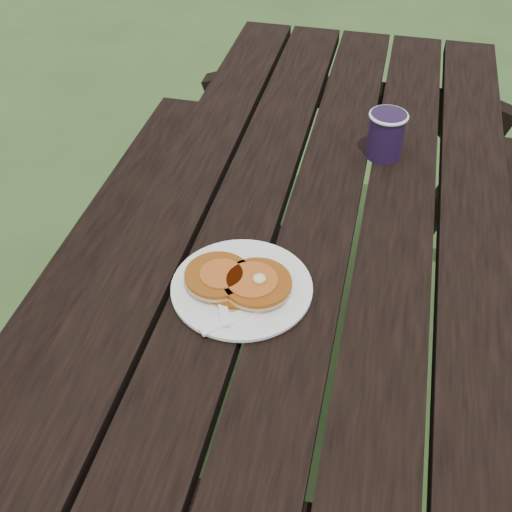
% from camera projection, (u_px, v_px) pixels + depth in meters
% --- Properties ---
extents(ground, '(60.00, 60.00, 0.00)m').
position_uv_depth(ground, '(303.00, 422.00, 1.80)').
color(ground, '#304D21').
rests_on(ground, ground).
extents(picnic_table, '(1.36, 1.80, 0.75)m').
position_uv_depth(picnic_table, '(311.00, 336.00, 1.55)').
color(picnic_table, black).
rests_on(picnic_table, ground).
extents(plate, '(0.30, 0.30, 0.01)m').
position_uv_depth(plate, '(242.00, 288.00, 1.12)').
color(plate, white).
rests_on(plate, picnic_table).
extents(pancake_stack, '(0.19, 0.12, 0.04)m').
position_uv_depth(pancake_stack, '(238.00, 281.00, 1.11)').
color(pancake_stack, '#954B10').
rests_on(pancake_stack, plate).
extents(knife, '(0.14, 0.14, 0.00)m').
position_uv_depth(knife, '(249.00, 312.00, 1.07)').
color(knife, white).
rests_on(knife, plate).
extents(fork, '(0.09, 0.16, 0.01)m').
position_uv_depth(fork, '(222.00, 302.00, 1.08)').
color(fork, white).
rests_on(fork, plate).
extents(coffee_cup, '(0.09, 0.09, 0.11)m').
position_uv_depth(coffee_cup, '(386.00, 132.00, 1.40)').
color(coffee_cup, black).
rests_on(coffee_cup, picnic_table).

